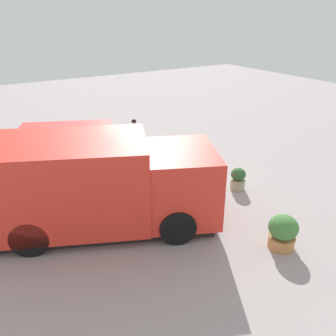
% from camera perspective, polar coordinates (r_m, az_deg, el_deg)
% --- Properties ---
extents(ground_plane, '(40.00, 40.00, 0.00)m').
position_cam_1_polar(ground_plane, '(10.34, -2.46, -4.12)').
color(ground_plane, '#A59B9A').
extents(food_truck, '(5.87, 4.42, 2.24)m').
position_cam_1_polar(food_truck, '(8.53, -11.55, -2.85)').
color(food_truck, red).
rests_on(food_truck, ground_plane).
extents(person_customer, '(0.63, 0.76, 0.85)m').
position_cam_1_polar(person_customer, '(14.66, -5.46, 5.78)').
color(person_customer, '#6D6458').
rests_on(person_customer, ground_plane).
extents(planter_flowering_near, '(0.46, 0.46, 0.67)m').
position_cam_1_polar(planter_flowering_near, '(10.63, 11.20, -1.73)').
color(planter_flowering_near, '#A0A07D').
rests_on(planter_flowering_near, ground_plane).
extents(planter_flowering_far, '(0.65, 0.65, 0.80)m').
position_cam_1_polar(planter_flowering_far, '(8.33, 18.00, -9.72)').
color(planter_flowering_far, '#C37F4A').
rests_on(planter_flowering_far, ground_plane).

